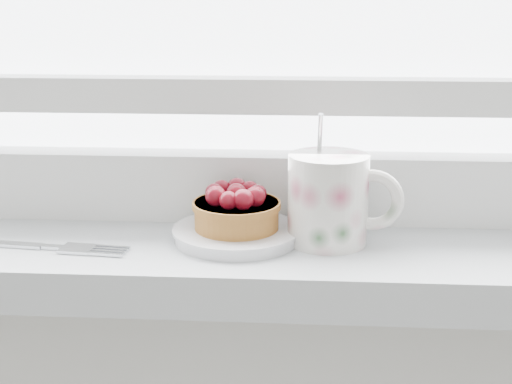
# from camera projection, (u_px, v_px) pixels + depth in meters

# --- Properties ---
(saucer) EXTENTS (0.12, 0.12, 0.01)m
(saucer) POSITION_uv_depth(u_px,v_px,m) (237.00, 234.00, 0.69)
(saucer) COLOR silver
(saucer) RESTS_ON windowsill
(raspberry_tart) EXTENTS (0.08, 0.08, 0.04)m
(raspberry_tart) POSITION_uv_depth(u_px,v_px,m) (236.00, 208.00, 0.68)
(raspberry_tart) COLOR brown
(raspberry_tart) RESTS_ON saucer
(floral_mug) EXTENTS (0.11, 0.09, 0.12)m
(floral_mug) POSITION_uv_depth(u_px,v_px,m) (331.00, 197.00, 0.67)
(floral_mug) COLOR silver
(floral_mug) RESTS_ON windowsill
(fork) EXTENTS (0.20, 0.04, 0.00)m
(fork) POSITION_uv_depth(u_px,v_px,m) (26.00, 245.00, 0.67)
(fork) COLOR silver
(fork) RESTS_ON windowsill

